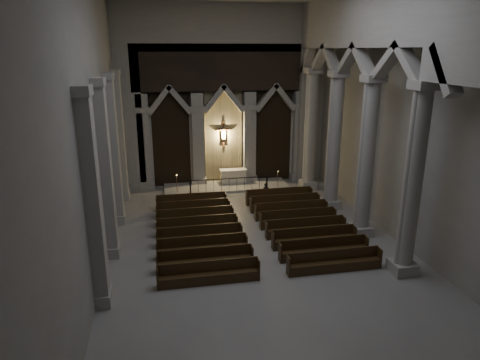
{
  "coord_description": "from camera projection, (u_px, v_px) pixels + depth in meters",
  "views": [
    {
      "loc": [
        -4.35,
        -17.22,
        9.1
      ],
      "look_at": [
        -0.49,
        3.0,
        2.83
      ],
      "focal_mm": 32.0,
      "sensor_mm": 36.0,
      "label": 1
    }
  ],
  "objects": [
    {
      "name": "room",
      "position": [
        266.0,
        88.0,
        17.4
      ],
      "size": [
        24.0,
        24.1,
        12.0
      ],
      "color": "gray",
      "rests_on": "ground"
    },
    {
      "name": "altar",
      "position": [
        233.0,
        176.0,
        29.99
      ],
      "size": [
        1.89,
        0.75,
        0.96
      ],
      "color": "silver",
      "rests_on": "sanctuary_step"
    },
    {
      "name": "worshipper",
      "position": [
        266.0,
        193.0,
        26.54
      ],
      "size": [
        0.51,
        0.4,
        1.23
      ],
      "primitive_type": "imported",
      "rotation": [
        0.0,
        0.0,
        -0.28
      ],
      "color": "black",
      "rests_on": "ground"
    },
    {
      "name": "altar_rail",
      "position": [
        229.0,
        183.0,
        28.29
      ],
      "size": [
        5.23,
        0.09,
        1.03
      ],
      "color": "black",
      "rests_on": "ground"
    },
    {
      "name": "candle_stand_left",
      "position": [
        177.0,
        189.0,
        28.1
      ],
      "size": [
        0.22,
        0.22,
        1.32
      ],
      "color": "#B57137",
      "rests_on": "ground"
    },
    {
      "name": "candle_stand_right",
      "position": [
        277.0,
        184.0,
        29.13
      ],
      "size": [
        0.21,
        0.21,
        1.26
      ],
      "color": "#B57137",
      "rests_on": "ground"
    },
    {
      "name": "right_arcade",
      "position": [
        375.0,
        79.0,
        19.57
      ],
      "size": [
        1.0,
        24.0,
        12.0
      ],
      "color": "#AAA79F",
      "rests_on": "ground"
    },
    {
      "name": "sanctuary_wall",
      "position": [
        223.0,
        89.0,
        28.52
      ],
      "size": [
        14.0,
        0.77,
        12.0
      ],
      "color": "#AAA79F",
      "rests_on": "ground"
    },
    {
      "name": "sanctuary_step",
      "position": [
        226.0,
        186.0,
        29.55
      ],
      "size": [
        8.5,
        2.6,
        0.15
      ],
      "primitive_type": "cube",
      "color": "#AAA79F",
      "rests_on": "ground"
    },
    {
      "name": "left_pilasters",
      "position": [
        110.0,
        163.0,
        20.55
      ],
      "size": [
        0.6,
        13.0,
        8.03
      ],
      "color": "#AAA79F",
      "rests_on": "ground"
    },
    {
      "name": "pews",
      "position": [
        251.0,
        229.0,
        21.9
      ],
      "size": [
        9.57,
        9.12,
        0.93
      ],
      "color": "black",
      "rests_on": "ground"
    }
  ]
}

